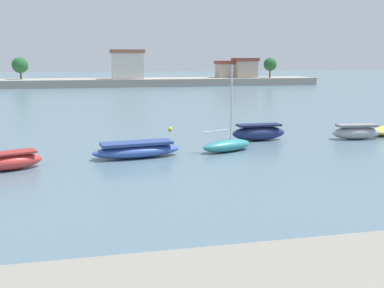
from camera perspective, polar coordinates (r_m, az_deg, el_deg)
moored_boat_3 at (r=24.82m, az=-22.64°, el=-2.08°), size 3.47×2.35×0.95m
moored_boat_4 at (r=25.93m, az=-7.22°, el=-0.79°), size 5.37×2.21×0.95m
moored_boat_5 at (r=27.51m, az=4.59°, el=-0.12°), size 3.70×2.25×5.36m
moored_boat_6 at (r=31.56m, az=8.69°, el=1.49°), size 3.93×1.29×1.17m
moored_boat_7 at (r=33.85m, az=20.64°, el=1.47°), size 3.66×1.55×1.09m
mooring_buoy_0 at (r=35.43m, az=-2.88°, el=1.99°), size 0.34×0.34×0.34m
distant_shoreline at (r=97.24m, az=-19.05°, el=8.17°), size 117.19×10.72×8.49m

